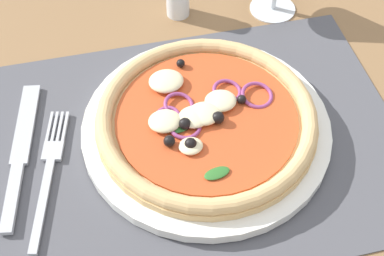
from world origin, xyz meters
TOP-DOWN VIEW (x-y plane):
  - ground_plane at (0.00, 0.00)cm, footprint 190.00×140.00cm
  - placemat at (0.00, 0.00)cm, footprint 49.42×34.42cm
  - plate at (2.66, 0.91)cm, footprint 28.19×28.19cm
  - pizza at (2.59, 0.98)cm, footprint 24.85×24.85cm
  - fork at (-15.18, -0.34)cm, footprint 5.53×17.88cm
  - knife at (-18.11, 2.75)cm, footprint 5.12×19.98cm

SIDE VIEW (x-z plane):
  - ground_plane at x=0.00cm, z-range -2.40..0.00cm
  - placemat at x=0.00cm, z-range 0.00..0.40cm
  - fork at x=-15.18cm, z-range 0.40..0.84cm
  - knife at x=-18.11cm, z-range 0.35..0.96cm
  - plate at x=2.66cm, z-range 0.40..1.74cm
  - pizza at x=2.59cm, z-range 1.50..4.18cm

